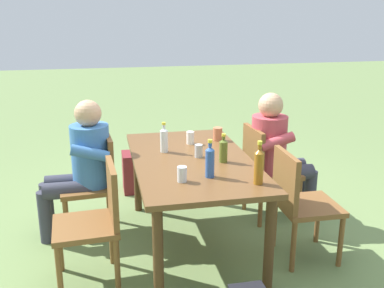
{
  "coord_description": "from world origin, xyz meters",
  "views": [
    {
      "loc": [
        -3.27,
        0.68,
        1.88
      ],
      "look_at": [
        0.0,
        0.0,
        0.87
      ],
      "focal_mm": 41.83,
      "sensor_mm": 36.0,
      "label": 1
    }
  ],
  "objects_px": {
    "bottle_blue": "(210,161)",
    "person_in_plaid_shirt": "(82,162)",
    "chair_near_left": "(299,200)",
    "backpack_by_near_side": "(131,173)",
    "cup_white": "(190,138)",
    "cup_glass": "(182,174)",
    "chair_near_right": "(265,167)",
    "bottle_olive": "(223,150)",
    "person_in_white_shirt": "(277,149)",
    "cup_steel": "(199,151)",
    "chair_far_right": "(96,179)",
    "bottle_clear": "(164,139)",
    "cup_terracotta": "(218,134)",
    "dining_table": "(192,169)",
    "bottle_amber": "(259,166)",
    "chair_far_left": "(96,218)"
  },
  "relations": [
    {
      "from": "bottle_amber",
      "to": "cup_terracotta",
      "type": "height_order",
      "value": "bottle_amber"
    },
    {
      "from": "person_in_white_shirt",
      "to": "cup_steel",
      "type": "xyz_separation_m",
      "value": [
        -0.35,
        0.81,
        0.15
      ]
    },
    {
      "from": "cup_white",
      "to": "bottle_olive",
      "type": "bearing_deg",
      "value": -164.04
    },
    {
      "from": "chair_near_left",
      "to": "bottle_olive",
      "type": "bearing_deg",
      "value": 65.94
    },
    {
      "from": "chair_far_right",
      "to": "bottle_blue",
      "type": "bearing_deg",
      "value": -135.1
    },
    {
      "from": "chair_near_left",
      "to": "bottle_olive",
      "type": "xyz_separation_m",
      "value": [
        0.24,
        0.54,
        0.36
      ]
    },
    {
      "from": "chair_near_right",
      "to": "bottle_olive",
      "type": "relative_size",
      "value": 3.85
    },
    {
      "from": "person_in_plaid_shirt",
      "to": "bottle_olive",
      "type": "relative_size",
      "value": 5.22
    },
    {
      "from": "bottle_clear",
      "to": "cup_terracotta",
      "type": "xyz_separation_m",
      "value": [
        0.24,
        -0.52,
        -0.05
      ]
    },
    {
      "from": "dining_table",
      "to": "person_in_plaid_shirt",
      "type": "distance_m",
      "value": 0.94
    },
    {
      "from": "bottle_amber",
      "to": "dining_table",
      "type": "bearing_deg",
      "value": 28.25
    },
    {
      "from": "bottle_blue",
      "to": "person_in_plaid_shirt",
      "type": "bearing_deg",
      "value": 48.79
    },
    {
      "from": "dining_table",
      "to": "cup_terracotta",
      "type": "bearing_deg",
      "value": -35.96
    },
    {
      "from": "backpack_by_near_side",
      "to": "chair_far_right",
      "type": "bearing_deg",
      "value": 157.88
    },
    {
      "from": "chair_far_left",
      "to": "cup_white",
      "type": "xyz_separation_m",
      "value": [
        0.76,
        -0.83,
        0.32
      ]
    },
    {
      "from": "chair_near_right",
      "to": "backpack_by_near_side",
      "type": "distance_m",
      "value": 1.49
    },
    {
      "from": "dining_table",
      "to": "cup_glass",
      "type": "distance_m",
      "value": 0.52
    },
    {
      "from": "chair_far_right",
      "to": "chair_near_left",
      "type": "xyz_separation_m",
      "value": [
        -0.75,
        -1.51,
        0.0
      ]
    },
    {
      "from": "person_in_plaid_shirt",
      "to": "bottle_blue",
      "type": "xyz_separation_m",
      "value": [
        -0.79,
        -0.91,
        0.21
      ]
    },
    {
      "from": "person_in_white_shirt",
      "to": "backpack_by_near_side",
      "type": "xyz_separation_m",
      "value": [
        0.88,
        1.27,
        -0.45
      ]
    },
    {
      "from": "cup_white",
      "to": "cup_glass",
      "type": "xyz_separation_m",
      "value": [
        -0.86,
        0.24,
        -0.0
      ]
    },
    {
      "from": "chair_far_left",
      "to": "cup_steel",
      "type": "relative_size",
      "value": 8.38
    },
    {
      "from": "chair_near_right",
      "to": "person_in_white_shirt",
      "type": "distance_m",
      "value": 0.2
    },
    {
      "from": "bottle_olive",
      "to": "cup_glass",
      "type": "relative_size",
      "value": 2.11
    },
    {
      "from": "person_in_plaid_shirt",
      "to": "bottle_clear",
      "type": "height_order",
      "value": "person_in_plaid_shirt"
    },
    {
      "from": "backpack_by_near_side",
      "to": "bottle_olive",
      "type": "bearing_deg",
      "value": -155.72
    },
    {
      "from": "bottle_clear",
      "to": "cup_steel",
      "type": "height_order",
      "value": "bottle_clear"
    },
    {
      "from": "person_in_plaid_shirt",
      "to": "bottle_blue",
      "type": "relative_size",
      "value": 4.31
    },
    {
      "from": "chair_near_right",
      "to": "cup_terracotta",
      "type": "distance_m",
      "value": 0.54
    },
    {
      "from": "person_in_white_shirt",
      "to": "bottle_olive",
      "type": "xyz_separation_m",
      "value": [
        -0.5,
        0.65,
        0.19
      ]
    },
    {
      "from": "bottle_olive",
      "to": "cup_glass",
      "type": "bearing_deg",
      "value": 131.16
    },
    {
      "from": "chair_near_left",
      "to": "cup_glass",
      "type": "relative_size",
      "value": 8.12
    },
    {
      "from": "person_in_white_shirt",
      "to": "cup_white",
      "type": "relative_size",
      "value": 10.62
    },
    {
      "from": "bottle_amber",
      "to": "bottle_blue",
      "type": "height_order",
      "value": "bottle_amber"
    },
    {
      "from": "dining_table",
      "to": "cup_glass",
      "type": "height_order",
      "value": "cup_glass"
    },
    {
      "from": "bottle_amber",
      "to": "bottle_blue",
      "type": "relative_size",
      "value": 1.1
    },
    {
      "from": "dining_table",
      "to": "person_in_white_shirt",
      "type": "relative_size",
      "value": 1.4
    },
    {
      "from": "chair_far_right",
      "to": "cup_glass",
      "type": "distance_m",
      "value": 1.08
    },
    {
      "from": "bottle_blue",
      "to": "cup_terracotta",
      "type": "distance_m",
      "value": 0.93
    },
    {
      "from": "chair_near_right",
      "to": "cup_terracotta",
      "type": "xyz_separation_m",
      "value": [
        0.09,
        0.43,
        0.32
      ]
    },
    {
      "from": "chair_near_right",
      "to": "cup_glass",
      "type": "bearing_deg",
      "value": 132.06
    },
    {
      "from": "bottle_olive",
      "to": "cup_terracotta",
      "type": "distance_m",
      "value": 0.6
    },
    {
      "from": "chair_near_right",
      "to": "person_in_plaid_shirt",
      "type": "distance_m",
      "value": 1.63
    },
    {
      "from": "bottle_clear",
      "to": "cup_terracotta",
      "type": "bearing_deg",
      "value": -65.07
    },
    {
      "from": "chair_far_right",
      "to": "bottle_clear",
      "type": "xyz_separation_m",
      "value": [
        -0.16,
        -0.57,
        0.37
      ]
    },
    {
      "from": "chair_near_right",
      "to": "bottle_amber",
      "type": "distance_m",
      "value": 1.14
    },
    {
      "from": "chair_near_right",
      "to": "backpack_by_near_side",
      "type": "relative_size",
      "value": 2.07
    },
    {
      "from": "person_in_plaid_shirt",
      "to": "bottle_blue",
      "type": "height_order",
      "value": "person_in_plaid_shirt"
    },
    {
      "from": "chair_near_left",
      "to": "backpack_by_near_side",
      "type": "xyz_separation_m",
      "value": [
        1.62,
        1.16,
        -0.29
      ]
    },
    {
      "from": "bottle_blue",
      "to": "cup_terracotta",
      "type": "bearing_deg",
      "value": -18.38
    }
  ]
}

